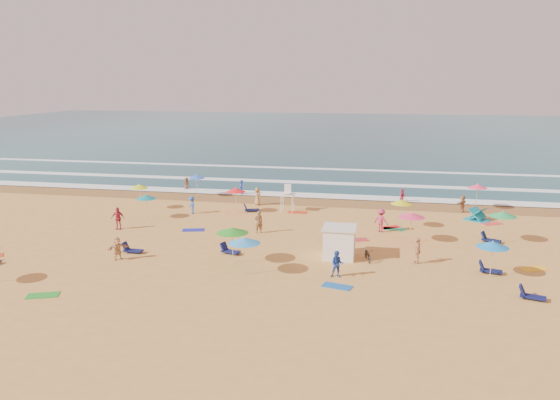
# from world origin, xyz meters

# --- Properties ---
(ground) EXTENTS (220.00, 220.00, 0.00)m
(ground) POSITION_xyz_m (0.00, 0.00, 0.00)
(ground) COLOR gold
(ground) RESTS_ON ground
(ocean) EXTENTS (220.00, 140.00, 0.18)m
(ocean) POSITION_xyz_m (0.00, 84.00, 0.00)
(ocean) COLOR #0C4756
(ocean) RESTS_ON ground
(wet_sand) EXTENTS (220.00, 220.00, 0.00)m
(wet_sand) POSITION_xyz_m (0.00, 12.50, 0.01)
(wet_sand) COLOR olive
(wet_sand) RESTS_ON ground
(surf_foam) EXTENTS (200.00, 18.70, 0.05)m
(surf_foam) POSITION_xyz_m (0.00, 21.32, 0.10)
(surf_foam) COLOR white
(surf_foam) RESTS_ON ground
(cabana) EXTENTS (2.00, 2.00, 2.00)m
(cabana) POSITION_xyz_m (7.40, -3.99, 1.00)
(cabana) COLOR white
(cabana) RESTS_ON ground
(cabana_roof) EXTENTS (2.20, 2.20, 0.12)m
(cabana_roof) POSITION_xyz_m (7.40, -3.99, 2.06)
(cabana_roof) COLOR silver
(cabana_roof) RESTS_ON cabana
(bicycle) EXTENTS (0.92, 1.69, 0.84)m
(bicycle) POSITION_xyz_m (9.30, -4.29, 0.42)
(bicycle) COLOR black
(bicycle) RESTS_ON ground
(lifeguard_stand) EXTENTS (1.20, 1.20, 2.10)m
(lifeguard_stand) POSITION_xyz_m (1.67, 8.21, 1.05)
(lifeguard_stand) COLOR white
(lifeguard_stand) RESTS_ON ground
(beach_umbrellas) EXTENTS (58.28, 27.37, 0.68)m
(beach_umbrellas) POSITION_xyz_m (-1.50, -0.79, 2.11)
(beach_umbrellas) COLOR #FF3867
(beach_umbrellas) RESTS_ON ground
(loungers) EXTENTS (36.50, 17.89, 0.34)m
(loungers) POSITION_xyz_m (1.73, -4.14, 0.17)
(loungers) COLOR navy
(loungers) RESTS_ON ground
(towels) EXTENTS (37.15, 22.82, 0.03)m
(towels) POSITION_xyz_m (5.09, -1.15, 0.01)
(towels) COLOR red
(towels) RESTS_ON ground
(popup_tents) EXTENTS (10.99, 11.89, 1.20)m
(popup_tents) POSITION_xyz_m (22.17, 3.49, 0.60)
(popup_tents) COLOR #CA2C77
(popup_tents) RESTS_ON ground
(beachgoers) EXTENTS (38.73, 24.30, 2.09)m
(beachgoers) POSITION_xyz_m (-0.49, 2.50, 0.80)
(beachgoers) COLOR #A5814C
(beachgoers) RESTS_ON ground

